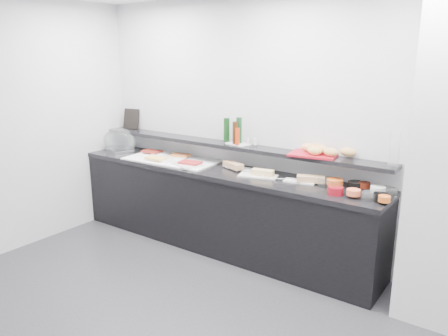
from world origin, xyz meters
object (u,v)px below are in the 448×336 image
Objects in this scene: carafe at (394,150)px; framed_print at (131,119)px; sandwich_plate_mid at (258,176)px; cloche_base at (119,150)px; bread_tray at (313,154)px; condiment_tray at (238,144)px.

framed_print is at bearing 178.23° from carafe.
sandwich_plate_mid is 1.49× the size of framed_print.
sandwich_plate_mid is 1.32m from carafe.
cloche_base is 0.45m from framed_print.
bread_tray is at bearing 4.84° from sandwich_plate_mid.
cloche_base is 2.06m from sandwich_plate_mid.
bread_tray is (0.50, 0.19, 0.25)m from sandwich_plate_mid.
framed_print is 2.60m from bread_tray.
carafe is at bearing 9.46° from condiment_tray.
sandwich_plate_mid is at bearing -172.31° from carafe.
bread_tray is at bearing 26.60° from cloche_base.
sandwich_plate_mid is 2.15m from framed_print.
carafe is at bearing -10.64° from framed_print.
carafe is at bearing -8.70° from sandwich_plate_mid.
condiment_tray is (-0.39, 0.22, 0.25)m from sandwich_plate_mid.
carafe is (3.31, 0.16, 0.38)m from cloche_base.
condiment_tray is at bearing 178.27° from carafe.
framed_print is (-2.10, 0.27, 0.37)m from sandwich_plate_mid.
sandwich_plate_mid is at bearing -167.56° from bread_tray.
condiment_tray is 1.64m from carafe.
framed_print is at bearing -170.63° from condiment_tray.
sandwich_plate_mid is 0.59m from bread_tray.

